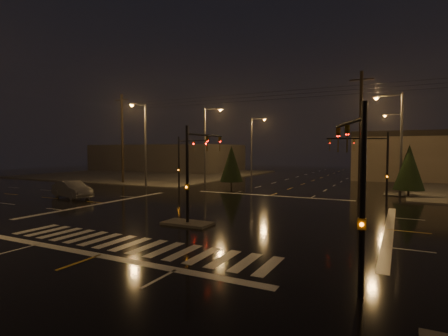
% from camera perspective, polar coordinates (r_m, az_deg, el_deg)
% --- Properties ---
extents(ground, '(140.00, 140.00, 0.00)m').
position_cam_1_polar(ground, '(25.02, -0.95, -7.47)').
color(ground, black).
rests_on(ground, ground).
extents(sidewalk_nw, '(36.00, 36.00, 0.12)m').
position_cam_1_polar(sidewalk_nw, '(66.49, -11.78, -0.93)').
color(sidewalk_nw, '#494741').
rests_on(sidewalk_nw, ground).
extents(median_island, '(3.00, 1.60, 0.15)m').
position_cam_1_polar(median_island, '(21.62, -5.98, -8.96)').
color(median_island, '#494741').
rests_on(median_island, ground).
extents(crosswalk, '(15.00, 2.60, 0.01)m').
position_cam_1_polar(crosswalk, '(17.76, -14.97, -11.92)').
color(crosswalk, beige).
rests_on(crosswalk, ground).
extents(stop_bar_near, '(16.00, 0.50, 0.01)m').
position_cam_1_polar(stop_bar_near, '(16.39, -19.77, -13.27)').
color(stop_bar_near, beige).
rests_on(stop_bar_near, ground).
extents(stop_bar_far, '(16.00, 0.50, 0.01)m').
position_cam_1_polar(stop_bar_far, '(35.01, 7.52, -4.48)').
color(stop_bar_far, beige).
rests_on(stop_bar_far, ground).
extents(commercial_block, '(30.00, 18.00, 5.60)m').
position_cam_1_polar(commercial_block, '(78.93, -9.19, 1.69)').
color(commercial_block, '#46413D').
rests_on(commercial_block, ground).
extents(signal_mast_median, '(0.25, 4.59, 6.00)m').
position_cam_1_polar(signal_mast_median, '(21.95, -4.71, 0.91)').
color(signal_mast_median, black).
rests_on(signal_mast_median, ground).
extents(signal_mast_ne, '(4.84, 1.86, 6.00)m').
position_cam_1_polar(signal_mast_ne, '(31.95, 23.32, 1.40)').
color(signal_mast_ne, black).
rests_on(signal_mast_ne, ground).
extents(signal_mast_nw, '(4.84, 1.86, 6.00)m').
position_cam_1_polar(signal_mast_nw, '(38.19, -6.46, 1.85)').
color(signal_mast_nw, black).
rests_on(signal_mast_nw, ground).
extents(signal_mast_se, '(1.55, 3.87, 6.00)m').
position_cam_1_polar(signal_mast_se, '(12.09, 20.78, -1.17)').
color(signal_mast_se, black).
rests_on(signal_mast_se, ground).
extents(streetlight_1, '(2.77, 0.32, 10.00)m').
position_cam_1_polar(streetlight_1, '(45.79, -2.81, 4.57)').
color(streetlight_1, '#38383A').
rests_on(streetlight_1, ground).
extents(streetlight_2, '(2.77, 0.32, 10.00)m').
position_cam_1_polar(streetlight_2, '(60.20, 4.79, 4.18)').
color(streetlight_2, '#38383A').
rests_on(streetlight_2, ground).
extents(streetlight_3, '(2.77, 0.32, 10.00)m').
position_cam_1_polar(streetlight_3, '(37.77, 26.51, 4.59)').
color(streetlight_3, '#38383A').
rests_on(streetlight_3, ground).
extents(streetlight_4, '(2.77, 0.32, 10.00)m').
position_cam_1_polar(streetlight_4, '(57.76, 26.66, 3.93)').
color(streetlight_4, '#38383A').
rests_on(streetlight_4, ground).
extents(streetlight_5, '(0.32, 2.77, 10.00)m').
position_cam_1_polar(streetlight_5, '(42.93, -12.98, 4.60)').
color(streetlight_5, '#38383A').
rests_on(streetlight_5, ground).
extents(utility_pole_0, '(2.20, 0.32, 12.00)m').
position_cam_1_polar(utility_pole_0, '(49.02, -16.27, 4.73)').
color(utility_pole_0, black).
rests_on(utility_pole_0, ground).
extents(utility_pole_1, '(2.20, 0.32, 12.00)m').
position_cam_1_polar(utility_pole_1, '(35.95, 21.39, 5.32)').
color(utility_pole_1, black).
rests_on(utility_pole_1, ground).
extents(conifer_0, '(2.78, 2.78, 5.05)m').
position_cam_1_polar(conifer_0, '(37.85, 27.97, 0.11)').
color(conifer_0, black).
rests_on(conifer_0, ground).
extents(conifer_3, '(2.77, 2.77, 5.03)m').
position_cam_1_polar(conifer_3, '(42.06, 1.22, 0.71)').
color(conifer_3, black).
rests_on(conifer_3, ground).
extents(car_crossing, '(5.19, 2.78, 1.63)m').
position_cam_1_polar(car_crossing, '(35.79, -23.55, -3.24)').
color(car_crossing, '#54555B').
rests_on(car_crossing, ground).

